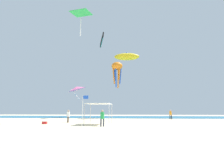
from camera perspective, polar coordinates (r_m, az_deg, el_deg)
ground at (r=21.06m, az=2.04°, el=-16.16°), size 110.00×110.00×0.10m
ocean_strip at (r=49.33m, az=4.14°, el=-13.40°), size 110.00×18.76×0.03m
canopy_tent at (r=22.59m, az=-4.15°, el=-9.58°), size 2.96×3.40×2.54m
person_near_tent at (r=26.84m, az=-13.86°, el=-12.52°), size 0.42×0.47×1.77m
person_leftmost at (r=37.50m, az=18.25°, el=-11.85°), size 0.48×0.44×1.84m
person_central at (r=19.70m, az=-3.11°, el=-13.33°), size 0.42×0.42×1.76m
banner_flag at (r=18.83m, az=-9.17°, el=-10.45°), size 0.61×0.06×3.21m
cooler_box at (r=24.88m, az=-20.78°, el=-14.21°), size 0.57×0.37×0.35m
kite_diamond_green at (r=32.04m, az=-9.86°, el=18.48°), size 3.49×3.47×4.38m
kite_delta_pink at (r=47.46m, az=-11.19°, el=-4.29°), size 6.14×6.12×3.94m
kite_parafoil_black at (r=50.78m, az=-3.27°, el=10.96°), size 1.76×4.89×3.05m
kite_inflatable_yellow at (r=48.99m, az=4.75°, el=5.72°), size 6.90×2.49×2.57m
kite_octopus_orange at (r=42.50m, az=1.62°, el=2.31°), size 3.68×3.68×6.16m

